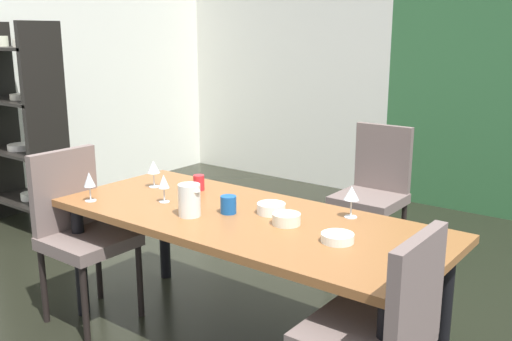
{
  "coord_description": "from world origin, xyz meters",
  "views": [
    {
      "loc": [
        2.07,
        -2.27,
        1.63
      ],
      "look_at": [
        0.13,
        0.26,
        0.85
      ],
      "focal_mm": 40.0,
      "sensor_mm": 36.0,
      "label": 1
    }
  ],
  "objects_px": {
    "wine_glass_near_window": "(164,182)",
    "cup_south": "(228,205)",
    "serving_bowl_rear": "(271,208)",
    "pitcher_east": "(190,200)",
    "serving_bowl_center": "(286,219)",
    "cup_north": "(199,183)",
    "chair_right_near": "(381,328)",
    "display_shelf": "(21,126)",
    "wine_glass_west": "(352,194)",
    "chair_head_far": "(374,187)",
    "wine_glass_corner": "(153,168)",
    "chair_left_near": "(80,226)",
    "serving_bowl_right": "(337,238)",
    "dining_table": "(244,229)",
    "wine_glass_left": "(89,181)"
  },
  "relations": [
    {
      "from": "wine_glass_near_window",
      "to": "cup_south",
      "type": "height_order",
      "value": "wine_glass_near_window"
    },
    {
      "from": "serving_bowl_rear",
      "to": "pitcher_east",
      "type": "height_order",
      "value": "pitcher_east"
    },
    {
      "from": "serving_bowl_center",
      "to": "cup_north",
      "type": "relative_size",
      "value": 1.54
    },
    {
      "from": "chair_right_near",
      "to": "display_shelf",
      "type": "relative_size",
      "value": 0.55
    },
    {
      "from": "wine_glass_near_window",
      "to": "wine_glass_west",
      "type": "bearing_deg",
      "value": 22.31
    },
    {
      "from": "chair_head_far",
      "to": "wine_glass_corner",
      "type": "distance_m",
      "value": 1.59
    },
    {
      "from": "wine_glass_corner",
      "to": "cup_north",
      "type": "height_order",
      "value": "wine_glass_corner"
    },
    {
      "from": "wine_glass_near_window",
      "to": "serving_bowl_rear",
      "type": "bearing_deg",
      "value": 18.46
    },
    {
      "from": "serving_bowl_rear",
      "to": "pitcher_east",
      "type": "xyz_separation_m",
      "value": [
        -0.3,
        -0.29,
        0.06
      ]
    },
    {
      "from": "display_shelf",
      "to": "wine_glass_near_window",
      "type": "bearing_deg",
      "value": -12.11
    },
    {
      "from": "chair_head_far",
      "to": "chair_right_near",
      "type": "xyz_separation_m",
      "value": [
        0.9,
        -1.78,
        -0.02
      ]
    },
    {
      "from": "wine_glass_near_window",
      "to": "serving_bowl_center",
      "type": "bearing_deg",
      "value": 7.7
    },
    {
      "from": "chair_left_near",
      "to": "serving_bowl_right",
      "type": "bearing_deg",
      "value": 100.84
    },
    {
      "from": "dining_table",
      "to": "wine_glass_left",
      "type": "distance_m",
      "value": 0.91
    },
    {
      "from": "wine_glass_near_window",
      "to": "wine_glass_west",
      "type": "height_order",
      "value": "wine_glass_west"
    },
    {
      "from": "chair_head_far",
      "to": "display_shelf",
      "type": "bearing_deg",
      "value": 21.32
    },
    {
      "from": "serving_bowl_rear",
      "to": "chair_left_near",
      "type": "bearing_deg",
      "value": -156.71
    },
    {
      "from": "serving_bowl_center",
      "to": "cup_south",
      "type": "bearing_deg",
      "value": -173.71
    },
    {
      "from": "serving_bowl_center",
      "to": "pitcher_east",
      "type": "relative_size",
      "value": 0.83
    },
    {
      "from": "chair_right_near",
      "to": "cup_south",
      "type": "height_order",
      "value": "chair_right_near"
    },
    {
      "from": "dining_table",
      "to": "cup_south",
      "type": "xyz_separation_m",
      "value": [
        -0.08,
        -0.02,
        0.12
      ]
    },
    {
      "from": "cup_north",
      "to": "wine_glass_left",
      "type": "bearing_deg",
      "value": -121.44
    },
    {
      "from": "chair_left_near",
      "to": "pitcher_east",
      "type": "bearing_deg",
      "value": 102.27
    },
    {
      "from": "cup_south",
      "to": "wine_glass_near_window",
      "type": "bearing_deg",
      "value": -171.14
    },
    {
      "from": "dining_table",
      "to": "chair_right_near",
      "type": "relative_size",
      "value": 2.24
    },
    {
      "from": "serving_bowl_right",
      "to": "cup_south",
      "type": "relative_size",
      "value": 1.61
    },
    {
      "from": "chair_head_far",
      "to": "wine_glass_left",
      "type": "height_order",
      "value": "chair_head_far"
    },
    {
      "from": "display_shelf",
      "to": "pitcher_east",
      "type": "bearing_deg",
      "value": -12.77
    },
    {
      "from": "serving_bowl_rear",
      "to": "cup_north",
      "type": "bearing_deg",
      "value": 170.49
    },
    {
      "from": "wine_glass_west",
      "to": "serving_bowl_rear",
      "type": "relative_size",
      "value": 1.11
    },
    {
      "from": "serving_bowl_center",
      "to": "wine_glass_west",
      "type": "bearing_deg",
      "value": 55.31
    },
    {
      "from": "chair_head_far",
      "to": "wine_glass_near_window",
      "type": "relative_size",
      "value": 6.32
    },
    {
      "from": "serving_bowl_center",
      "to": "pitcher_east",
      "type": "bearing_deg",
      "value": -157.67
    },
    {
      "from": "cup_north",
      "to": "pitcher_east",
      "type": "bearing_deg",
      "value": -52.46
    },
    {
      "from": "chair_left_near",
      "to": "display_shelf",
      "type": "distance_m",
      "value": 1.92
    },
    {
      "from": "display_shelf",
      "to": "chair_head_far",
      "type": "bearing_deg",
      "value": 21.32
    },
    {
      "from": "chair_left_near",
      "to": "serving_bowl_rear",
      "type": "relative_size",
      "value": 6.65
    },
    {
      "from": "serving_bowl_right",
      "to": "cup_north",
      "type": "height_order",
      "value": "cup_north"
    },
    {
      "from": "wine_glass_left",
      "to": "cup_north",
      "type": "bearing_deg",
      "value": 58.56
    },
    {
      "from": "wine_glass_west",
      "to": "serving_bowl_center",
      "type": "xyz_separation_m",
      "value": [
        -0.2,
        -0.29,
        -0.09
      ]
    },
    {
      "from": "serving_bowl_right",
      "to": "wine_glass_west",
      "type": "bearing_deg",
      "value": 109.0
    },
    {
      "from": "wine_glass_near_window",
      "to": "pitcher_east",
      "type": "bearing_deg",
      "value": -17.83
    },
    {
      "from": "display_shelf",
      "to": "wine_glass_near_window",
      "type": "xyz_separation_m",
      "value": [
        2.2,
        -0.47,
        -0.03
      ]
    },
    {
      "from": "dining_table",
      "to": "cup_north",
      "type": "relative_size",
      "value": 23.22
    },
    {
      "from": "display_shelf",
      "to": "dining_table",
      "type": "bearing_deg",
      "value": -8.22
    },
    {
      "from": "chair_head_far",
      "to": "display_shelf",
      "type": "relative_size",
      "value": 0.58
    },
    {
      "from": "serving_bowl_right",
      "to": "pitcher_east",
      "type": "distance_m",
      "value": 0.79
    },
    {
      "from": "serving_bowl_right",
      "to": "cup_north",
      "type": "relative_size",
      "value": 1.64
    },
    {
      "from": "chair_left_near",
      "to": "wine_glass_near_window",
      "type": "height_order",
      "value": "chair_left_near"
    },
    {
      "from": "serving_bowl_rear",
      "to": "chair_head_far",
      "type": "bearing_deg",
      "value": 92.67
    }
  ]
}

